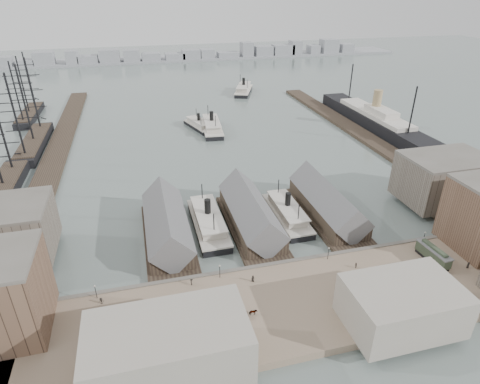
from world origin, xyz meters
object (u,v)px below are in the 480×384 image
object	(u,v)px
horse_cart_right	(389,283)
horse_cart_left	(129,317)
horse_cart_center	(249,313)
tram	(433,255)
ocean_steamer	(374,119)
ferry_docked_west	(208,221)

from	to	relation	value
horse_cart_right	horse_cart_left	bearing A→B (deg)	90.06
horse_cart_right	horse_cart_center	bearing A→B (deg)	95.89
tram	horse_cart_right	world-z (taller)	tram
ocean_steamer	horse_cart_left	bearing A→B (deg)	-138.95
ocean_steamer	horse_cart_left	size ratio (longest dim) A/B	20.97
horse_cart_left	horse_cart_center	size ratio (longest dim) A/B	0.96
tram	horse_cart_center	world-z (taller)	tram
horse_cart_right	tram	bearing A→B (deg)	-65.84
ocean_steamer	tram	size ratio (longest dim) A/B	8.81
ocean_steamer	tram	bearing A→B (deg)	-114.16
ferry_docked_west	horse_cart_center	xyz separation A→B (m)	(1.66, -41.51, 0.25)
ocean_steamer	horse_cart_right	xyz separation A→B (m)	(-67.03, -117.67, -1.39)
ocean_steamer	ferry_docked_west	bearing A→B (deg)	-143.72
tram	horse_cart_left	distance (m)	79.61
horse_cart_center	tram	bearing A→B (deg)	-78.57
ocean_steamer	horse_cart_right	size ratio (longest dim) A/B	20.86
horse_cart_center	ferry_docked_west	bearing A→B (deg)	6.23
ferry_docked_west	horse_cart_left	world-z (taller)	ferry_docked_west
horse_cart_left	ocean_steamer	bearing A→B (deg)	-40.94
tram	horse_cart_left	bearing A→B (deg)	176.77
tram	horse_cart_center	size ratio (longest dim) A/B	2.28
ocean_steamer	tram	world-z (taller)	ocean_steamer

